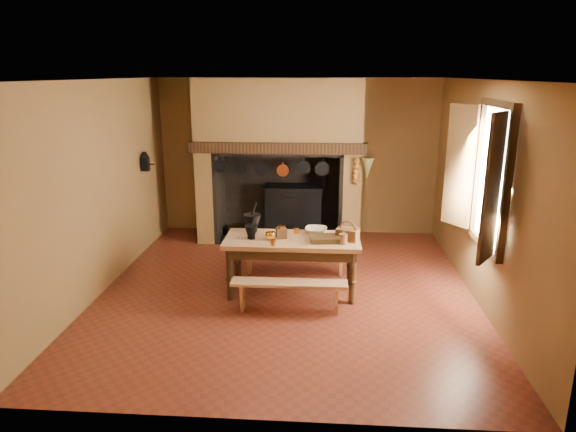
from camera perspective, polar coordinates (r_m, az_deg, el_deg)
The scene contains 28 objects.
floor at distance 7.12m, azimuth -0.11°, elevation -8.21°, with size 5.50×5.50×0.00m, color #5F2416.
ceiling at distance 6.52m, azimuth -0.13°, elevation 14.93°, with size 5.50×5.50×0.00m, color silver.
back_wall at distance 9.38m, azimuth 1.11°, elevation 6.56°, with size 5.00×0.02×2.80m, color brown.
wall_left at distance 7.30m, azimuth -20.12°, elevation 2.97°, with size 0.02×5.50×2.80m, color brown.
wall_right at distance 6.97m, azimuth 20.87°, elevation 2.33°, with size 0.02×5.50×2.80m, color brown.
wall_front at distance 4.06m, azimuth -2.95°, elevation -5.80°, with size 5.00×0.02×2.80m, color brown.
chimney_breast at distance 8.91m, azimuth -0.98°, elevation 8.75°, with size 2.95×0.96×2.80m.
iron_range at distance 9.28m, azimuth 0.72°, elevation 0.67°, with size 1.12×0.55×1.60m.
hearth_pans at distance 9.28m, azimuth -5.60°, elevation -1.90°, with size 0.51×0.62×0.20m.
hanging_pans at distance 8.49m, azimuth -1.52°, elevation 5.32°, with size 1.92×0.29×0.27m.
onion_string at distance 8.45m, azimuth 7.58°, elevation 4.93°, with size 0.12×0.10×0.46m, color #9C661C, non-canonical shape.
herb_bunch at distance 8.45m, azimuth 8.81°, elevation 5.23°, with size 0.20×0.20×0.35m, color brown.
window at distance 6.49m, azimuth 20.82°, elevation 4.13°, with size 0.39×1.75×1.76m.
wall_coffee_mill at distance 8.66m, azimuth -15.61°, elevation 6.01°, with size 0.23×0.16×0.31m.
work_table at distance 6.82m, azimuth 0.47°, elevation -3.45°, with size 1.78×0.79×0.77m.
bench_front at distance 6.39m, azimuth 0.13°, elevation -8.15°, with size 1.44×0.25×0.40m.
bench_back at distance 7.55m, azimuth 0.79°, elevation -3.94°, with size 1.67×0.29×0.47m.
mortar_large at distance 7.05m, azimuth -4.02°, elevation -0.65°, with size 0.24×0.24×0.41m.
mortar_small at distance 6.75m, azimuth -4.11°, elevation -1.71°, with size 0.18×0.18×0.30m.
coffee_grinder at distance 6.78m, azimuth -0.74°, elevation -1.79°, with size 0.19×0.16×0.21m.
brass_mug_a at distance 6.49m, azimuth -1.68°, elevation -2.97°, with size 0.07×0.07×0.08m, color #B9772A.
brass_mug_b at distance 6.98m, azimuth 0.94°, elevation -1.60°, with size 0.07×0.07×0.08m, color #B9772A.
mixing_bowl at distance 7.00m, azimuth 3.14°, elevation -1.60°, with size 0.30×0.30×0.07m, color beige.
stoneware_crock at distance 6.57m, azimuth 6.14°, elevation -2.55°, with size 0.11×0.11×0.13m, color brown.
glass_jar at distance 6.68m, azimuth 6.30°, elevation -2.23°, with size 0.08×0.08×0.14m, color beige.
wicker_basket at distance 6.73m, azimuth 6.63°, elevation -1.96°, with size 0.33×0.28×0.26m.
wooden_tray at distance 6.67m, azimuth 4.19°, elevation -2.53°, with size 0.39×0.28×0.07m, color #342410.
brass_cup at distance 6.70m, azimuth -1.96°, elevation -2.23°, with size 0.14×0.14×0.11m, color #B9772A.
Camera 1 is at (0.47, -6.50, 2.88)m, focal length 32.00 mm.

